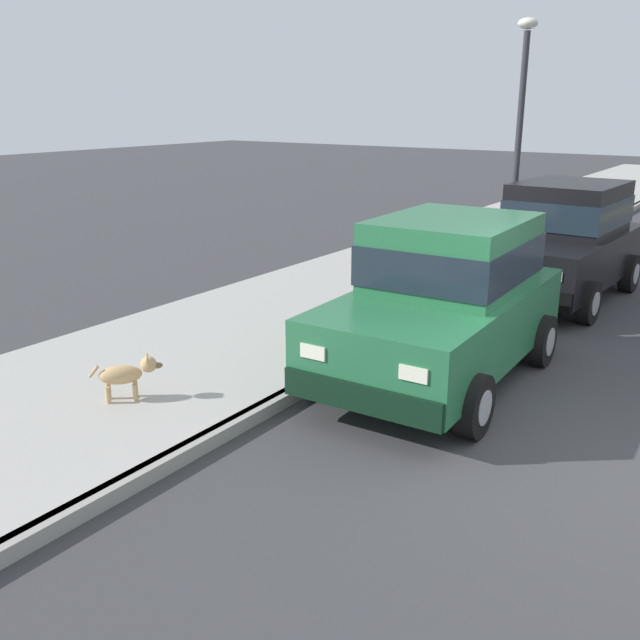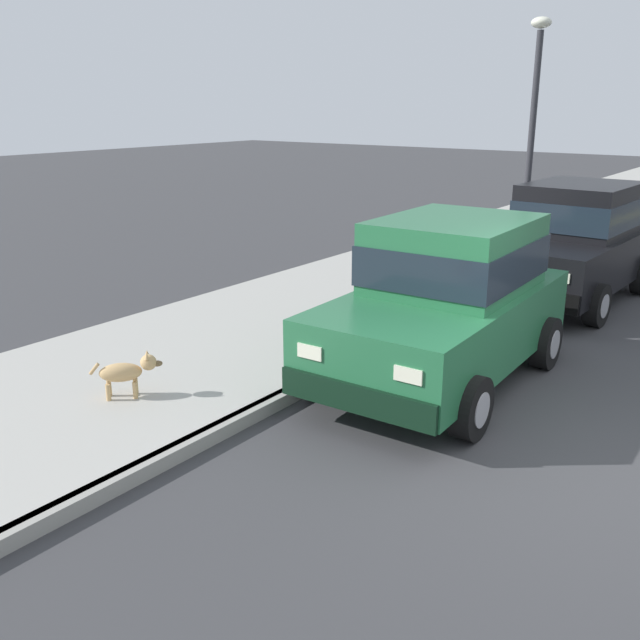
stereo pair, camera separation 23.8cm
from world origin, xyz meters
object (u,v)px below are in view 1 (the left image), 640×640
car_green_hatchback (445,298)px  street_lamp (521,114)px  car_black_hatchback (562,239)px  dog_tan (127,373)px

car_green_hatchback → street_lamp: bearing=103.1°
car_black_hatchback → street_lamp: (-1.43, 1.58, 1.93)m
car_green_hatchback → car_black_hatchback: same height
car_black_hatchback → car_green_hatchback: bearing=-90.3°
car_green_hatchback → dog_tan: (-2.29, -2.74, -0.55)m
car_green_hatchback → car_black_hatchback: (0.03, 4.44, 0.00)m
car_black_hatchback → dog_tan: 7.56m
dog_tan → car_green_hatchback: bearing=50.2°
car_green_hatchback → street_lamp: size_ratio=0.87×
car_green_hatchback → dog_tan: bearing=-129.8°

